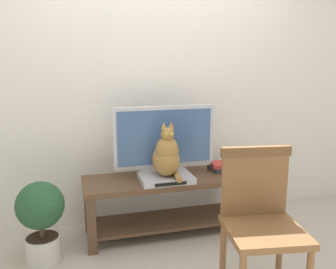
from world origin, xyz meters
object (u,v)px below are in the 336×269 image
Objects in this scene: tv_stand at (166,195)px; wooden_chair at (260,213)px; cat at (167,156)px; media_box at (166,178)px; potted_plant at (41,216)px; book_stack at (221,167)px; tv at (164,140)px.

wooden_chair is (0.33, -0.98, 0.21)m from tv_stand.
cat is 0.48× the size of wooden_chair.
potted_plant is at bearing -173.60° from media_box.
cat is (-0.03, -0.10, 0.37)m from tv_stand.
wooden_chair reaches higher than book_stack.
book_stack is 1.55m from potted_plant.
cat is 2.20× the size of book_stack.
tv is 1.12m from wooden_chair.
tv_stand is 0.55m from book_stack.
potted_plant is at bearing -168.79° from tv_stand.
book_stack is (0.19, 1.03, -0.02)m from wooden_chair.
tv_stand is 1.47× the size of wooden_chair.
wooden_chair is at bearing -100.45° from book_stack.
book_stack is at bearing -1.98° from tv.
tv reaches higher than media_box.
potted_plant is at bearing -165.04° from tv.
cat reaches higher than wooden_chair.
tv_stand is 6.77× the size of book_stack.
tv is 1.92× the size of cat.
cat is (0.00, -0.01, 0.19)m from media_box.
tv_stand is 2.27× the size of potted_plant.
tv_stand is 3.08× the size of cat.
tv is at bearing 81.10° from cat.
tv is at bearing 178.02° from book_stack.
tv_stand is at bearing 11.21° from potted_plant.
tv is 0.58m from book_stack.
tv_stand is at bearing 75.39° from cat.
wooden_chair reaches higher than media_box.
media_box is 0.70× the size of potted_plant.
tv is 1.41× the size of potted_plant.
tv_stand is at bearing 72.48° from media_box.
tv is at bearing 14.96° from potted_plant.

